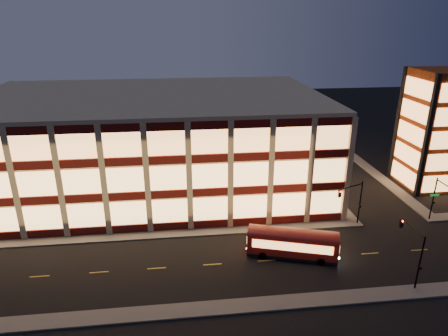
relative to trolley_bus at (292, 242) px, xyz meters
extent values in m
plane|color=black|center=(-12.98, 5.47, -1.85)|extent=(200.00, 200.00, 0.00)
cube|color=#514F4C|center=(-15.98, 6.47, -1.77)|extent=(54.00, 2.00, 0.15)
cube|color=#514F4C|center=(10.02, 22.47, -1.77)|extent=(2.00, 30.00, 0.15)
cube|color=#514F4C|center=(21.02, 22.47, -1.77)|extent=(2.00, 30.00, 0.15)
cube|color=#514F4C|center=(-12.98, -7.53, -1.77)|extent=(100.00, 2.00, 0.15)
cube|color=tan|center=(-15.98, 22.47, 5.15)|extent=(50.00, 30.00, 14.00)
cube|color=tan|center=(-15.98, 22.47, 12.40)|extent=(50.40, 30.40, 0.50)
cube|color=#470C0A|center=(-15.98, 7.35, -1.20)|extent=(50.10, 0.25, 1.00)
cube|color=#E8A961|center=(-15.98, 7.37, 0.90)|extent=(49.00, 0.20, 3.00)
cube|color=#470C0A|center=(9.14, 22.47, -1.20)|extent=(0.25, 30.10, 1.00)
cube|color=#E8A961|center=(9.12, 22.47, 0.90)|extent=(0.20, 29.00, 3.00)
cube|color=#470C0A|center=(-15.98, 7.35, 3.20)|extent=(50.10, 0.25, 1.00)
cube|color=#E8A961|center=(-15.98, 7.37, 5.30)|extent=(49.00, 0.20, 3.00)
cube|color=#470C0A|center=(9.14, 22.47, 3.20)|extent=(0.25, 30.10, 1.00)
cube|color=#E8A961|center=(9.12, 22.47, 5.30)|extent=(0.20, 29.00, 3.00)
cube|color=#470C0A|center=(-15.98, 7.35, 7.60)|extent=(50.10, 0.25, 1.00)
cube|color=#E8A961|center=(-15.98, 7.37, 9.70)|extent=(49.00, 0.20, 3.00)
cube|color=#470C0A|center=(9.14, 22.47, 7.60)|extent=(0.25, 30.10, 1.00)
cube|color=#E8A961|center=(9.12, 22.47, 9.70)|extent=(0.20, 29.00, 3.00)
cube|color=#8C3814|center=(27.02, 17.47, 7.15)|extent=(8.00, 8.00, 18.00)
cube|color=black|center=(23.02, 13.47, 7.15)|extent=(0.60, 0.60, 18.00)
cube|color=black|center=(23.02, 21.47, 7.15)|extent=(0.60, 0.60, 18.00)
cube|color=black|center=(31.02, 21.47, 7.15)|extent=(0.60, 0.60, 18.00)
cube|color=#FFA459|center=(27.02, 13.39, -0.05)|extent=(6.60, 0.16, 2.60)
cube|color=#FFA459|center=(22.94, 17.47, -0.05)|extent=(0.16, 6.60, 2.60)
cube|color=#FFA459|center=(27.02, 13.39, 3.35)|extent=(6.60, 0.16, 2.60)
cube|color=#FFA459|center=(22.94, 17.47, 3.35)|extent=(0.16, 6.60, 2.60)
cube|color=#FFA459|center=(22.94, 17.47, 6.75)|extent=(0.16, 6.60, 2.60)
cube|color=#FFA459|center=(22.94, 17.47, 10.15)|extent=(0.16, 6.60, 2.60)
cube|color=#FFA459|center=(22.94, 17.47, 13.55)|extent=(0.16, 6.60, 2.60)
cylinder|color=black|center=(10.52, 6.27, 1.15)|extent=(0.18, 0.18, 6.00)
cylinder|color=black|center=(8.77, 5.52, 3.85)|extent=(3.56, 1.63, 0.14)
cube|color=black|center=(7.02, 4.77, 3.35)|extent=(0.32, 0.32, 0.95)
sphere|color=#FF0C05|center=(7.02, 4.59, 3.65)|extent=(0.20, 0.20, 0.20)
cube|color=black|center=(10.52, 6.07, 0.75)|extent=(0.25, 0.18, 0.28)
cylinder|color=black|center=(20.52, 6.27, 1.15)|extent=(0.18, 0.18, 6.00)
cylinder|color=black|center=(20.52, 4.27, 3.85)|extent=(0.14, 4.00, 0.14)
cube|color=black|center=(20.52, 6.07, 0.75)|extent=(0.25, 0.18, 0.28)
cube|color=#0C7226|center=(20.52, 6.12, 1.75)|extent=(1.20, 0.06, 0.28)
cylinder|color=black|center=(10.52, -7.03, 1.15)|extent=(0.18, 0.18, 6.00)
cylinder|color=black|center=(10.52, -5.03, 3.85)|extent=(0.14, 4.00, 0.14)
cube|color=black|center=(10.52, -3.03, 3.35)|extent=(0.32, 0.32, 0.95)
sphere|color=#FF0C05|center=(10.52, -3.21, 3.65)|extent=(0.20, 0.20, 0.20)
cube|color=black|center=(10.52, -7.23, 0.75)|extent=(0.25, 0.18, 0.28)
cube|color=#930F08|center=(0.00, 0.00, -0.17)|extent=(10.13, 5.33, 2.27)
cube|color=black|center=(0.00, 0.00, -1.50)|extent=(10.13, 5.33, 0.34)
cylinder|color=black|center=(-3.33, -0.08, -1.41)|extent=(0.93, 0.55, 0.89)
cylinder|color=black|center=(-2.68, 1.99, -1.41)|extent=(0.93, 0.55, 0.89)
cylinder|color=black|center=(2.68, -1.99, -1.41)|extent=(0.93, 0.55, 0.89)
cylinder|color=black|center=(3.33, 0.08, -1.41)|extent=(0.93, 0.55, 0.89)
cube|color=#FFA459|center=(-0.38, -1.20, 0.12)|extent=(8.28, 2.69, 0.99)
cube|color=#FFA459|center=(0.38, 1.20, 0.12)|extent=(8.28, 2.69, 0.99)
camera|label=1|loc=(-12.07, -37.11, 23.49)|focal=32.00mm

